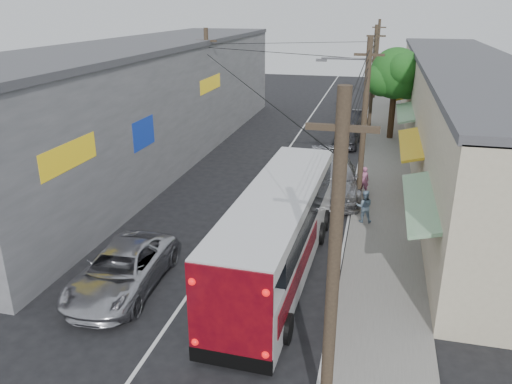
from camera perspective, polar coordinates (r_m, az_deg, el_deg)
ground at (r=15.83m, az=-11.13°, el=-16.14°), size 120.00×120.00×0.00m
sidewalk at (r=32.70m, az=14.51°, el=3.43°), size 3.00×80.00×0.12m
building_right at (r=34.31m, az=22.57°, el=8.64°), size 7.09×40.00×6.25m
building_left at (r=33.15m, az=-12.14°, el=10.26°), size 7.20×36.00×7.25m
utility_poles at (r=32.21m, az=9.07°, el=11.03°), size 11.80×45.28×8.00m
street_tree at (r=37.66m, az=15.77°, el=12.73°), size 4.40×4.00×6.60m
coach_bus at (r=18.18m, az=2.64°, el=-4.38°), size 2.86×11.43×3.27m
jeepney at (r=18.10m, az=-15.09°, el=-8.61°), size 2.76×5.52×1.50m
parked_suv at (r=26.30m, az=8.73°, el=1.66°), size 3.45×6.68×1.85m
parked_car_mid at (r=35.87m, az=10.40°, el=6.33°), size 1.84×4.21×1.41m
parked_car_far at (r=41.38m, az=10.89°, el=8.17°), size 1.99×4.33×1.38m
pedestrian_near at (r=26.36m, az=12.21°, el=1.31°), size 0.60×0.46×1.47m
pedestrian_far at (r=22.95m, az=12.28°, el=-1.61°), size 0.78×0.63×1.50m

